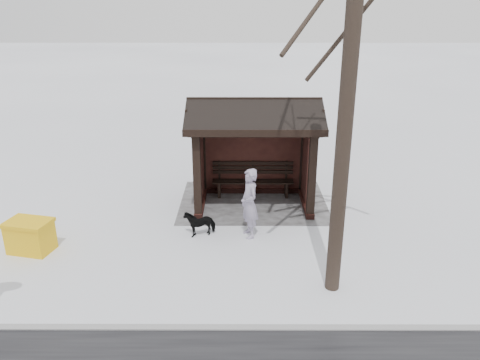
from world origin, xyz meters
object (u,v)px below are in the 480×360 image
Objects in this scene: pedestrian at (249,203)px; dog at (200,223)px; grit_bin at (30,236)px; bus_shelter at (254,130)px.

dog is (1.23, -0.08, -0.56)m from pedestrian.
grit_bin is (3.85, 0.86, 0.07)m from dog.
dog is at bearing 55.61° from bus_shelter.
dog is at bearing -113.28° from pedestrian.
grit_bin is (5.08, 0.77, -0.49)m from pedestrian.
pedestrian is 1.56× the size of grit_bin.
pedestrian is at bearing 64.67° from dog.
dog is 0.67× the size of grit_bin.
bus_shelter reaches higher than dog.
bus_shelter is 3.20× the size of grit_bin.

